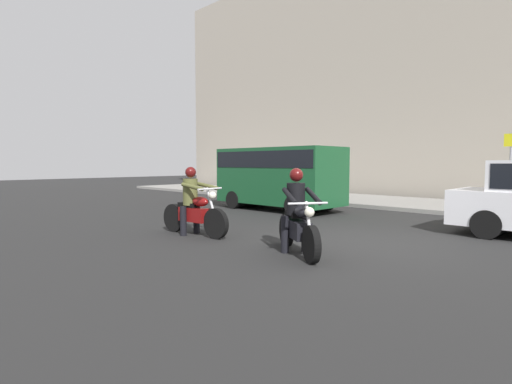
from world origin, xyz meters
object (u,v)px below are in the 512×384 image
object	(u,v)px
parked_van_forest_green	(279,174)
motorcycle_with_rider_black_leather	(298,219)
motorcycle_with_rider_olive	(194,207)
street_sign_post	(510,162)

from	to	relation	value
parked_van_forest_green	motorcycle_with_rider_black_leather	bearing A→B (deg)	-45.63
motorcycle_with_rider_black_leather	motorcycle_with_rider_olive	size ratio (longest dim) A/B	0.85
motorcycle_with_rider_olive	street_sign_post	world-z (taller)	street_sign_post
motorcycle_with_rider_black_leather	street_sign_post	distance (m)	10.49
motorcycle_with_rider_olive	street_sign_post	size ratio (longest dim) A/B	0.83
parked_van_forest_green	street_sign_post	world-z (taller)	street_sign_post
motorcycle_with_rider_black_leather	parked_van_forest_green	world-z (taller)	parked_van_forest_green
motorcycle_with_rider_black_leather	street_sign_post	xyz separation A→B (m)	(1.05, 10.38, 1.05)
parked_van_forest_green	street_sign_post	size ratio (longest dim) A/B	1.78
motorcycle_with_rider_olive	parked_van_forest_green	distance (m)	5.53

